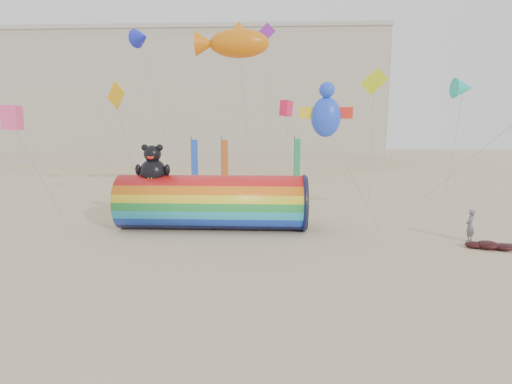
{
  "coord_description": "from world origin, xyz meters",
  "views": [
    {
      "loc": [
        1.55,
        -21.44,
        6.34
      ],
      "look_at": [
        0.5,
        1.5,
        2.4
      ],
      "focal_mm": 28.0,
      "sensor_mm": 36.0,
      "label": 1
    }
  ],
  "objects_px": {
    "kite_handler": "(470,226)",
    "windsock_assembly": "(212,201)",
    "fabric_bundle": "(491,245)",
    "hotel_building": "(193,99)"
  },
  "relations": [
    {
      "from": "kite_handler",
      "to": "fabric_bundle",
      "type": "distance_m",
      "value": 1.54
    },
    {
      "from": "hotel_building",
      "to": "fabric_bundle",
      "type": "height_order",
      "value": "hotel_building"
    },
    {
      "from": "kite_handler",
      "to": "fabric_bundle",
      "type": "height_order",
      "value": "kite_handler"
    },
    {
      "from": "windsock_assembly",
      "to": "fabric_bundle",
      "type": "height_order",
      "value": "windsock_assembly"
    },
    {
      "from": "hotel_building",
      "to": "fabric_bundle",
      "type": "relative_size",
      "value": 23.06
    },
    {
      "from": "kite_handler",
      "to": "windsock_assembly",
      "type": "bearing_deg",
      "value": -52.8
    },
    {
      "from": "windsock_assembly",
      "to": "kite_handler",
      "type": "xyz_separation_m",
      "value": [
        14.38,
        -2.06,
        -0.85
      ]
    },
    {
      "from": "windsock_assembly",
      "to": "kite_handler",
      "type": "height_order",
      "value": "windsock_assembly"
    },
    {
      "from": "kite_handler",
      "to": "fabric_bundle",
      "type": "relative_size",
      "value": 0.68
    },
    {
      "from": "fabric_bundle",
      "to": "hotel_building",
      "type": "bearing_deg",
      "value": 117.68
    }
  ]
}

